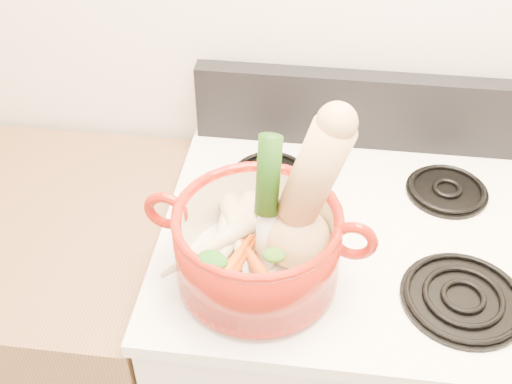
# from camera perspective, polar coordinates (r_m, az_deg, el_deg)

# --- Properties ---
(stove_body) EXTENTS (0.76, 0.65, 0.92)m
(stove_body) POSITION_cam_1_polar(r_m,az_deg,el_deg) (1.68, 7.18, -15.43)
(stove_body) COLOR white
(stove_body) RESTS_ON floor
(cooktop) EXTENTS (0.78, 0.67, 0.03)m
(cooktop) POSITION_cam_1_polar(r_m,az_deg,el_deg) (1.32, 8.87, -3.80)
(cooktop) COLOR white
(cooktop) RESTS_ON stove_body
(control_backsplash) EXTENTS (0.76, 0.05, 0.18)m
(control_backsplash) POSITION_cam_1_polar(r_m,az_deg,el_deg) (1.49, 9.40, 7.19)
(control_backsplash) COLOR black
(control_backsplash) RESTS_ON cooktop
(burner_front_left) EXTENTS (0.22, 0.22, 0.02)m
(burner_front_left) POSITION_cam_1_polar(r_m,az_deg,el_deg) (1.19, -0.30, -7.56)
(burner_front_left) COLOR black
(burner_front_left) RESTS_ON cooktop
(burner_front_right) EXTENTS (0.22, 0.22, 0.02)m
(burner_front_right) POSITION_cam_1_polar(r_m,az_deg,el_deg) (1.22, 17.94, -8.90)
(burner_front_right) COLOR black
(burner_front_right) RESTS_ON cooktop
(burner_back_left) EXTENTS (0.17, 0.17, 0.02)m
(burner_back_left) POSITION_cam_1_polar(r_m,az_deg,el_deg) (1.41, 1.31, 1.52)
(burner_back_left) COLOR black
(burner_back_left) RESTS_ON cooktop
(burner_back_right) EXTENTS (0.17, 0.17, 0.02)m
(burner_back_right) POSITION_cam_1_polar(r_m,az_deg,el_deg) (1.43, 16.62, 0.22)
(burner_back_right) COLOR black
(burner_back_right) RESTS_ON cooktop
(dutch_oven) EXTENTS (0.32, 0.32, 0.14)m
(dutch_oven) POSITION_cam_1_polar(r_m,az_deg,el_deg) (1.13, 0.13, -4.78)
(dutch_oven) COLOR #96150A
(dutch_oven) RESTS_ON burner_front_left
(pot_handle_left) EXTENTS (0.08, 0.03, 0.08)m
(pot_handle_left) POSITION_cam_1_polar(r_m,az_deg,el_deg) (1.14, -8.01, -1.65)
(pot_handle_left) COLOR #96150A
(pot_handle_left) RESTS_ON dutch_oven
(pot_handle_right) EXTENTS (0.08, 0.03, 0.08)m
(pot_handle_right) POSITION_cam_1_polar(r_m,az_deg,el_deg) (1.08, 8.70, -4.32)
(pot_handle_right) COLOR #96150A
(pot_handle_right) RESTS_ON dutch_oven
(squash) EXTENTS (0.24, 0.19, 0.33)m
(squash) POSITION_cam_1_polar(r_m,az_deg,el_deg) (1.07, 4.89, -0.39)
(squash) COLOR tan
(squash) RESTS_ON dutch_oven
(leek) EXTENTS (0.05, 0.10, 0.27)m
(leek) POSITION_cam_1_polar(r_m,az_deg,el_deg) (1.08, 0.97, -1.08)
(leek) COLOR beige
(leek) RESTS_ON dutch_oven
(ginger) EXTENTS (0.09, 0.07, 0.05)m
(ginger) POSITION_cam_1_polar(r_m,az_deg,el_deg) (1.22, 2.06, -2.27)
(ginger) COLOR tan
(ginger) RESTS_ON dutch_oven
(parsnip_0) EXTENTS (0.07, 0.25, 0.07)m
(parsnip_0) POSITION_cam_1_polar(r_m,az_deg,el_deg) (1.18, -2.92, -3.83)
(parsnip_0) COLOR beige
(parsnip_0) RESTS_ON dutch_oven
(parsnip_1) EXTENTS (0.10, 0.23, 0.07)m
(parsnip_1) POSITION_cam_1_polar(r_m,az_deg,el_deg) (1.16, -2.38, -4.36)
(parsnip_1) COLOR #F1E4C4
(parsnip_1) RESTS_ON dutch_oven
(parsnip_2) EXTENTS (0.11, 0.21, 0.06)m
(parsnip_2) POSITION_cam_1_polar(r_m,az_deg,el_deg) (1.17, -1.72, -3.68)
(parsnip_2) COLOR beige
(parsnip_2) RESTS_ON dutch_oven
(parsnip_3) EXTENTS (0.18, 0.16, 0.06)m
(parsnip_3) POSITION_cam_1_polar(r_m,az_deg,el_deg) (1.14, -4.25, -4.82)
(parsnip_3) COLOR beige
(parsnip_3) RESTS_ON dutch_oven
(carrot_0) EXTENTS (0.10, 0.18, 0.05)m
(carrot_0) POSITION_cam_1_polar(r_m,az_deg,el_deg) (1.13, -1.64, -6.50)
(carrot_0) COLOR #C9530A
(carrot_0) RESTS_ON dutch_oven
(carrot_1) EXTENTS (0.07, 0.14, 0.04)m
(carrot_1) POSITION_cam_1_polar(r_m,az_deg,el_deg) (1.11, -2.09, -7.42)
(carrot_1) COLOR #C74109
(carrot_1) RESTS_ON dutch_oven
(carrot_2) EXTENTS (0.11, 0.15, 0.04)m
(carrot_2) POSITION_cam_1_polar(r_m,az_deg,el_deg) (1.13, -0.32, -6.05)
(carrot_2) COLOR #D4490A
(carrot_2) RESTS_ON dutch_oven
(carrot_3) EXTENTS (0.08, 0.15, 0.04)m
(carrot_3) POSITION_cam_1_polar(r_m,az_deg,el_deg) (1.11, -2.18, -6.58)
(carrot_3) COLOR #DE4D0B
(carrot_3) RESTS_ON dutch_oven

